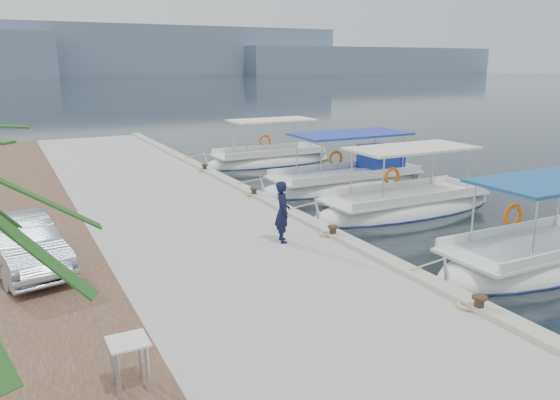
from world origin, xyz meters
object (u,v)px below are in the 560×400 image
object	(u,v)px
fishing_caique_c	(404,208)
parked_car	(21,244)
fisherman	(283,212)
fishing_caique_d	(347,183)
fishing_caique_b	(538,261)
fishing_caique_e	(269,161)

from	to	relation	value
fishing_caique_c	parked_car	xyz separation A→B (m)	(-11.96, -1.39, 0.98)
fisherman	fishing_caique_d	bearing A→B (deg)	-30.48
fishing_caique_d	fisherman	distance (m)	8.97
fishing_caique_b	fishing_caique_e	distance (m)	15.95
fishing_caique_b	fisherman	distance (m)	6.58
fishing_caique_b	fishing_caique_c	xyz separation A→B (m)	(0.39, 5.63, -0.00)
fishing_caique_b	fisherman	world-z (taller)	fishing_caique_b
fishing_caique_e	parked_car	size ratio (longest dim) A/B	1.92
fishing_caique_e	fishing_caique_b	bearing A→B (deg)	-90.88
parked_car	fishing_caique_c	bearing A→B (deg)	-5.53
fishing_caique_e	parked_car	xyz separation A→B (m)	(-11.82, -11.71, 0.98)
fishing_caique_c	fishing_caique_d	bearing A→B (deg)	84.57
fishing_caique_d	fisherman	size ratio (longest dim) A/B	4.91
fishing_caique_b	parked_car	xyz separation A→B (m)	(-11.58, 4.24, 0.98)
fishing_caique_d	fishing_caique_e	size ratio (longest dim) A/B	1.12
fishing_caique_b	parked_car	size ratio (longest dim) A/B	1.79
fishing_caique_c	parked_car	distance (m)	12.08
fishing_caique_c	fisherman	bearing A→B (deg)	-159.09
parked_car	fishing_caique_d	bearing A→B (deg)	11.58
fishing_caique_b	fishing_caique_d	bearing A→B (deg)	85.45
fishing_caique_b	fishing_caique_c	bearing A→B (deg)	86.09
fishing_caique_b	fishing_caique_d	size ratio (longest dim) A/B	0.83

